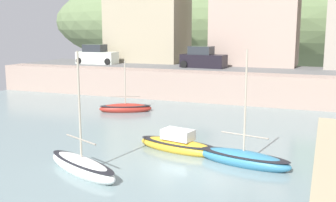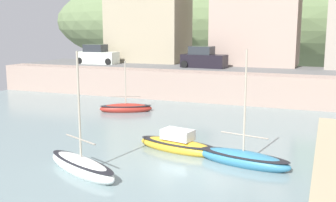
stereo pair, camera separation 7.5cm
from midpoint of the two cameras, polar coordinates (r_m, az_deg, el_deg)
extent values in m
cube|color=gray|center=(17.78, 2.50, -9.98)|extent=(48.00, 40.00, 0.06)
cube|color=tan|center=(33.61, 11.82, 1.63)|extent=(48.00, 2.40, 2.40)
cube|color=#606060|center=(37.09, 12.82, 4.18)|extent=(48.00, 9.00, 0.10)
ellipsoid|color=#657C4F|center=(71.56, 14.34, 10.68)|extent=(80.00, 44.00, 20.07)
cube|color=tan|center=(44.86, -2.82, 10.48)|extent=(7.98, 5.70, 7.78)
cube|color=tan|center=(41.57, 11.98, 10.48)|extent=(8.05, 5.49, 8.07)
ellipsoid|color=#A12B22|center=(30.25, -5.97, -1.05)|extent=(3.98, 2.77, 0.76)
ellipsoid|color=black|center=(30.21, -5.98, -0.66)|extent=(3.90, 2.71, 0.12)
cylinder|color=#B2A893|center=(29.93, -6.04, 2.58)|extent=(0.09, 0.09, 3.10)
cylinder|color=gray|center=(30.09, -6.00, 0.65)|extent=(2.01, 1.00, 0.07)
ellipsoid|color=white|center=(18.05, -11.97, -8.95)|extent=(4.55, 2.83, 0.89)
ellipsoid|color=black|center=(17.97, -12.00, -8.21)|extent=(4.46, 2.78, 0.12)
cylinder|color=#B2A893|center=(17.37, -12.30, -0.59)|extent=(0.09, 0.09, 4.46)
cylinder|color=gray|center=(17.69, -12.12, -5.23)|extent=(2.02, 0.98, 0.07)
ellipsoid|color=gold|center=(20.71, 1.27, -6.32)|extent=(4.60, 2.20, 0.76)
ellipsoid|color=black|center=(20.65, 1.27, -5.77)|extent=(4.51, 2.15, 0.12)
cube|color=silver|center=(20.54, 1.28, -4.64)|extent=(1.71, 1.21, 0.50)
ellipsoid|color=teal|center=(18.99, 10.30, -7.98)|extent=(4.53, 2.16, 0.82)
ellipsoid|color=black|center=(18.93, 10.32, -7.33)|extent=(4.44, 2.11, 0.12)
cylinder|color=#B2A893|center=(18.34, 10.56, -0.02)|extent=(0.09, 0.09, 4.53)
cylinder|color=gray|center=(18.67, 10.41, -4.68)|extent=(2.19, 0.55, 0.07)
cube|color=silver|center=(42.67, -9.83, 5.93)|extent=(4.12, 1.75, 1.20)
cube|color=#282D33|center=(42.74, -10.16, 7.20)|extent=(2.12, 1.53, 0.80)
cylinder|color=black|center=(42.57, -7.35, 5.60)|extent=(0.64, 0.22, 0.64)
cylinder|color=black|center=(41.18, -8.41, 5.42)|extent=(0.64, 0.22, 0.64)
cylinder|color=black|center=(44.24, -11.13, 5.67)|extent=(0.64, 0.22, 0.64)
cylinder|color=black|center=(42.89, -12.27, 5.49)|extent=(0.64, 0.22, 0.64)
cube|color=black|center=(38.16, 4.88, 5.54)|extent=(4.23, 2.05, 1.20)
cube|color=#282D33|center=(38.17, 4.54, 6.98)|extent=(2.22, 1.68, 0.80)
cylinder|color=black|center=(38.53, 7.58, 5.12)|extent=(0.64, 0.22, 0.64)
cylinder|color=black|center=(36.99, 6.99, 4.92)|extent=(0.64, 0.22, 0.64)
cylinder|color=black|center=(39.43, 2.89, 5.31)|extent=(0.64, 0.22, 0.64)
cylinder|color=black|center=(37.92, 2.13, 5.12)|extent=(0.64, 0.22, 0.64)
camera|label=1|loc=(0.04, -89.79, 0.04)|focal=44.01mm
camera|label=2|loc=(0.04, 90.21, -0.04)|focal=44.01mm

